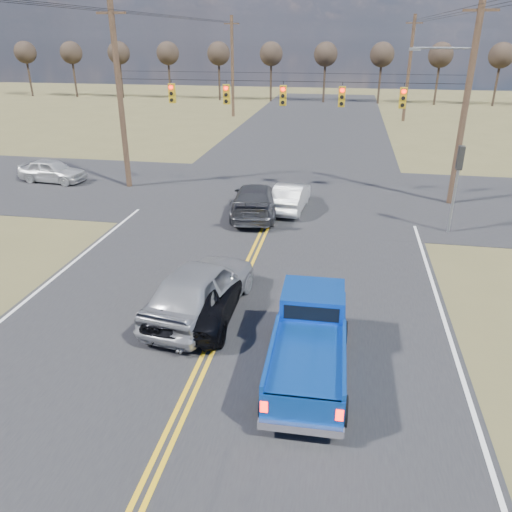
% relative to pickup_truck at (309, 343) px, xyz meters
% --- Properties ---
extents(ground, '(160.00, 160.00, 0.00)m').
position_rel_pickup_truck_xyz_m(ground, '(-2.82, -2.20, -0.91)').
color(ground, brown).
rests_on(ground, ground).
extents(road_main, '(14.00, 120.00, 0.02)m').
position_rel_pickup_truck_xyz_m(road_main, '(-2.82, 7.80, -0.91)').
color(road_main, '#28282B').
rests_on(road_main, ground).
extents(road_cross, '(120.00, 12.00, 0.02)m').
position_rel_pickup_truck_xyz_m(road_cross, '(-2.82, 15.80, -0.91)').
color(road_cross, '#28282B').
rests_on(road_cross, ground).
extents(signal_gantry, '(19.60, 4.83, 10.00)m').
position_rel_pickup_truck_xyz_m(signal_gantry, '(-2.32, 15.58, 4.15)').
color(signal_gantry, '#473323').
rests_on(signal_gantry, ground).
extents(utility_poles, '(19.60, 58.32, 10.00)m').
position_rel_pickup_truck_xyz_m(utility_poles, '(-2.82, 14.80, 4.32)').
color(utility_poles, '#473323').
rests_on(utility_poles, ground).
extents(treeline, '(87.00, 117.80, 7.40)m').
position_rel_pickup_truck_xyz_m(treeline, '(-2.82, 24.76, 4.79)').
color(treeline, '#33261C').
rests_on(treeline, ground).
extents(pickup_truck, '(2.07, 5.03, 1.88)m').
position_rel_pickup_truck_xyz_m(pickup_truck, '(0.00, 0.00, 0.00)').
color(pickup_truck, black).
rests_on(pickup_truck, ground).
extents(silver_suv, '(2.90, 5.50, 1.78)m').
position_rel_pickup_truck_xyz_m(silver_suv, '(-3.62, 2.49, -0.02)').
color(silver_suv, '#9A9BA1').
rests_on(silver_suv, ground).
extents(black_suv, '(2.35, 5.08, 1.41)m').
position_rel_pickup_truck_xyz_m(black_suv, '(-3.62, 2.47, -0.21)').
color(black_suv, black).
rests_on(black_suv, ground).
extents(white_car_queue, '(1.74, 4.23, 1.36)m').
position_rel_pickup_truck_xyz_m(white_car_queue, '(-2.02, 13.30, -0.23)').
color(white_car_queue, silver).
rests_on(white_car_queue, ground).
extents(dgrey_car_queue, '(2.68, 5.50, 1.54)m').
position_rel_pickup_truck_xyz_m(dgrey_car_queue, '(-3.62, 12.12, -0.14)').
color(dgrey_car_queue, '#37383C').
rests_on(dgrey_car_queue, ground).
extents(cross_car_west, '(2.02, 4.19, 1.38)m').
position_rel_pickup_truck_xyz_m(cross_car_west, '(-16.74, 15.92, -0.22)').
color(cross_car_west, '#BBBBBB').
rests_on(cross_car_west, ground).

